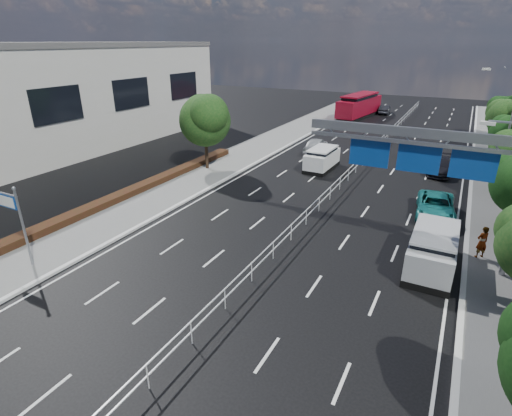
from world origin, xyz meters
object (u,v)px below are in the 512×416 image
at_px(overhead_gantry, 436,155).
at_px(red_bus, 359,105).
at_px(parked_car_teal, 436,206).
at_px(parked_car_dark, 441,166).
at_px(near_car_dark, 385,109).
at_px(silver_minivan, 433,250).
at_px(pedestrian_a, 482,242).
at_px(white_minivan, 322,159).
at_px(near_car_silver, 316,145).
at_px(toilet_sign, 14,212).

height_order(overhead_gantry, red_bus, overhead_gantry).
distance_m(parked_car_teal, parked_car_dark, 10.05).
bearing_deg(red_bus, near_car_dark, 68.37).
relative_size(silver_minivan, parked_car_teal, 1.01).
xyz_separation_m(silver_minivan, pedestrian_a, (2.18, 2.09, -0.01)).
xyz_separation_m(overhead_gantry, parked_car_teal, (0.25, 6.32, -4.91)).
relative_size(white_minivan, silver_minivan, 0.89).
distance_m(parked_car_teal, pedestrian_a, 5.64).
height_order(red_bus, pedestrian_a, red_bus).
relative_size(red_bus, near_car_silver, 2.54).
bearing_deg(red_bus, overhead_gantry, -63.81).
xyz_separation_m(red_bus, silver_minivan, (14.12, -41.02, -0.74)).
bearing_deg(near_car_silver, pedestrian_a, 126.00).
bearing_deg(silver_minivan, near_car_silver, 124.44).
bearing_deg(parked_car_teal, pedestrian_a, -67.81).
xyz_separation_m(near_car_dark, parked_car_dark, (10.37, -28.93, 0.01)).
relative_size(red_bus, parked_car_dark, 2.50).
relative_size(red_bus, silver_minivan, 2.30).
xyz_separation_m(overhead_gantry, near_car_dark, (-10.61, 45.28, -4.94)).
bearing_deg(white_minivan, parked_car_dark, 21.99).
relative_size(overhead_gantry, parked_car_dark, 2.21).
bearing_deg(near_car_dark, parked_car_teal, 101.23).
bearing_deg(white_minivan, pedestrian_a, -40.79).
relative_size(toilet_sign, overhead_gantry, 0.42).
distance_m(near_car_silver, silver_minivan, 22.56).
bearing_deg(near_car_dark, silver_minivan, 99.44).
height_order(toilet_sign, parked_car_dark, toilet_sign).
bearing_deg(near_car_silver, white_minivan, 108.93).
distance_m(toilet_sign, red_bus, 50.51).
bearing_deg(parked_car_teal, silver_minivan, -91.95).
xyz_separation_m(parked_car_teal, pedestrian_a, (2.61, -4.98, 0.32)).
distance_m(near_car_silver, parked_car_teal, 16.88).
distance_m(red_bus, silver_minivan, 43.39).
xyz_separation_m(near_car_silver, silver_minivan, (12.78, -18.58, 0.25)).
relative_size(near_car_silver, parked_car_dark, 0.99).
bearing_deg(pedestrian_a, near_car_dark, -110.55).
relative_size(silver_minivan, parked_car_dark, 1.09).
bearing_deg(parked_car_teal, white_minivan, 141.54).
bearing_deg(red_bus, parked_car_dark, -53.37).
distance_m(toilet_sign, parked_car_dark, 31.73).
distance_m(near_car_silver, pedestrian_a, 22.27).
relative_size(toilet_sign, white_minivan, 0.96).
distance_m(toilet_sign, pedestrian_a, 23.57).
height_order(near_car_silver, near_car_dark, near_car_silver).
relative_size(near_car_dark, parked_car_teal, 0.80).
distance_m(white_minivan, silver_minivan, 17.10).
xyz_separation_m(white_minivan, silver_minivan, (10.43, -13.56, 0.08)).
bearing_deg(parked_car_dark, white_minivan, -158.94).
bearing_deg(overhead_gantry, near_car_dark, 103.19).
height_order(near_car_dark, parked_car_teal, parked_car_teal).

